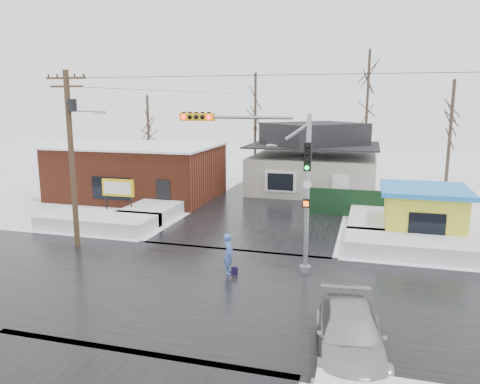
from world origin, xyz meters
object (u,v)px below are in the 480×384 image
(utility_pole, at_px, (72,149))
(kiosk, at_px, (423,213))
(marquee_sign, at_px, (118,189))
(pedestrian, at_px, (229,254))
(car, at_px, (350,336))
(traffic_signal, at_px, (272,170))

(utility_pole, relative_size, kiosk, 1.96)
(marquee_sign, height_order, pedestrian, marquee_sign)
(marquee_sign, relative_size, kiosk, 0.55)
(kiosk, xyz_separation_m, pedestrian, (-8.73, -8.08, -0.56))
(utility_pole, xyz_separation_m, marquee_sign, (-1.07, 5.99, -3.19))
(car, bearing_deg, kiosk, 69.64)
(pedestrian, xyz_separation_m, car, (5.48, -5.61, -0.19))
(utility_pole, xyz_separation_m, kiosk, (17.43, 6.49, -3.65))
(marquee_sign, height_order, car, marquee_sign)
(traffic_signal, xyz_separation_m, kiosk, (7.07, 7.03, -3.08))
(utility_pole, distance_m, marquee_sign, 6.87)
(traffic_signal, height_order, marquee_sign, traffic_signal)
(marquee_sign, bearing_deg, traffic_signal, -29.72)
(traffic_signal, distance_m, kiosk, 10.43)
(traffic_signal, relative_size, pedestrian, 3.88)
(kiosk, relative_size, car, 0.94)
(marquee_sign, xyz_separation_m, car, (15.25, -13.19, -1.21))
(utility_pole, height_order, kiosk, utility_pole)
(car, bearing_deg, traffic_signal, 112.79)
(traffic_signal, bearing_deg, car, -60.21)
(traffic_signal, bearing_deg, kiosk, 44.84)
(traffic_signal, height_order, utility_pole, utility_pole)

